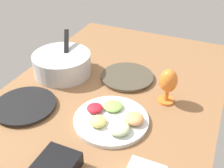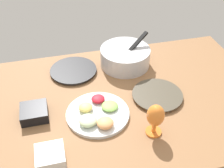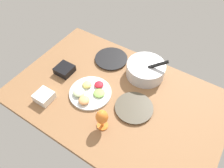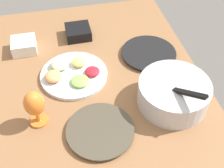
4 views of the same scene
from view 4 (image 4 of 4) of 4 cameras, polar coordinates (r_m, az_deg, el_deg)
ground_plane at (r=131.40cm, az=-2.64°, el=-3.75°), size 160.00×104.00×4.00cm
dinner_plate_left at (r=152.31cm, az=7.27°, el=6.04°), size 28.61×28.61×1.97cm
dinner_plate_right at (r=118.51cm, az=-2.35°, el=-9.24°), size 27.92×27.92×1.95cm
mixing_bowl at (r=127.17cm, az=12.10°, el=-1.67°), size 31.42×31.02×19.11cm
fruit_platter at (r=140.32cm, az=-7.87°, el=2.13°), size 32.43×32.43×5.58cm
hurricane_glass_orange at (r=118.15cm, az=-15.09°, el=-4.05°), size 8.38×8.38×17.20cm
square_bowl_black at (r=163.76cm, az=-6.74°, el=10.31°), size 13.50×13.50×5.66cm
square_bowl_white at (r=159.50cm, az=-17.07°, el=7.43°), size 12.42×12.42×6.34cm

